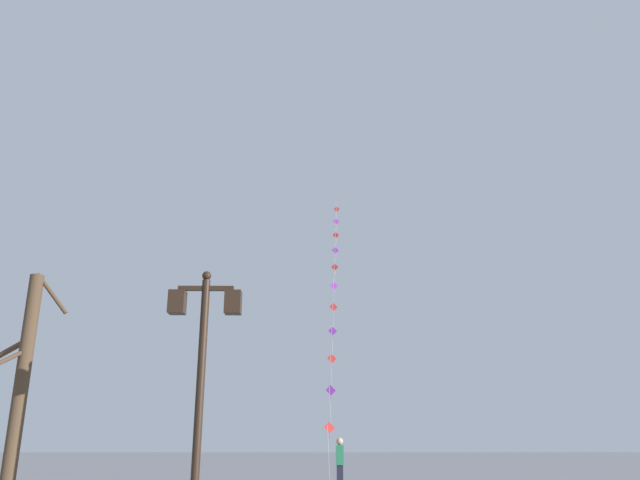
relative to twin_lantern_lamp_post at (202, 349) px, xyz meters
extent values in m
cylinder|color=black|center=(0.00, 0.00, -0.95)|extent=(0.14, 0.14, 4.30)
sphere|color=black|center=(0.00, 0.00, 1.28)|extent=(0.16, 0.16, 0.16)
cube|color=black|center=(0.00, 0.00, 1.05)|extent=(0.97, 0.08, 0.08)
cube|color=black|center=(-0.49, 0.00, 0.80)|extent=(0.28, 0.28, 0.40)
cube|color=beige|center=(-0.49, 0.00, 0.80)|extent=(0.19, 0.19, 0.30)
cube|color=black|center=(0.49, 0.00, 0.80)|extent=(0.28, 0.28, 0.40)
cube|color=beige|center=(0.49, 0.00, 0.80)|extent=(0.19, 0.19, 0.30)
cylinder|color=silver|center=(2.49, 12.63, -1.96)|extent=(0.15, 2.07, 1.93)
cylinder|color=silver|center=(2.60, 14.45, -0.26)|extent=(0.12, 1.60, 1.50)
cylinder|color=silver|center=(2.71, 16.04, 1.22)|extent=(0.12, 1.60, 1.50)
cylinder|color=silver|center=(2.81, 17.63, 2.70)|extent=(0.12, 1.60, 1.50)
cylinder|color=silver|center=(2.91, 19.22, 4.18)|extent=(0.12, 1.60, 1.50)
cylinder|color=silver|center=(3.02, 20.81, 5.67)|extent=(0.12, 1.60, 1.50)
cylinder|color=silver|center=(3.12, 22.40, 7.15)|extent=(0.12, 1.60, 1.50)
cylinder|color=silver|center=(3.22, 23.99, 8.63)|extent=(0.12, 1.60, 1.50)
cylinder|color=silver|center=(3.32, 25.58, 10.11)|extent=(0.12, 1.60, 1.50)
cylinder|color=silver|center=(3.43, 27.17, 11.59)|extent=(0.12, 1.60, 1.50)
cylinder|color=silver|center=(3.53, 28.76, 13.08)|extent=(0.12, 1.60, 1.50)
cube|color=red|center=(2.55, 13.65, -1.00)|extent=(0.42, 0.08, 0.42)
cylinder|color=red|center=(2.55, 13.65, -1.29)|extent=(0.02, 0.06, 0.26)
cube|color=purple|center=(2.66, 15.24, 0.48)|extent=(0.41, 0.11, 0.42)
cylinder|color=purple|center=(2.66, 15.24, 0.19)|extent=(0.03, 0.05, 0.27)
cube|color=red|center=(2.76, 16.83, 1.96)|extent=(0.42, 0.02, 0.42)
cylinder|color=red|center=(2.76, 16.83, 1.68)|extent=(0.02, 0.03, 0.24)
cube|color=purple|center=(2.86, 18.42, 3.44)|extent=(0.42, 0.09, 0.42)
cylinder|color=purple|center=(2.86, 18.42, 3.18)|extent=(0.02, 0.04, 0.20)
cube|color=red|center=(2.96, 20.01, 4.92)|extent=(0.42, 0.06, 0.42)
cylinder|color=red|center=(2.96, 20.01, 4.64)|extent=(0.02, 0.05, 0.25)
cube|color=purple|center=(3.07, 21.60, 6.41)|extent=(0.42, 0.05, 0.42)
cylinder|color=purple|center=(3.07, 21.60, 6.09)|extent=(0.02, 0.05, 0.32)
cube|color=red|center=(3.17, 23.19, 7.89)|extent=(0.41, 0.14, 0.42)
cylinder|color=red|center=(3.17, 23.19, 7.62)|extent=(0.02, 0.03, 0.21)
cube|color=purple|center=(3.27, 24.78, 9.37)|extent=(0.42, 0.08, 0.42)
cylinder|color=purple|center=(3.27, 24.78, 9.05)|extent=(0.02, 0.05, 0.31)
cube|color=red|center=(3.38, 26.37, 10.85)|extent=(0.41, 0.13, 0.42)
cylinder|color=red|center=(3.38, 26.37, 10.59)|extent=(0.02, 0.04, 0.20)
cube|color=purple|center=(3.48, 27.96, 12.33)|extent=(0.42, 0.02, 0.42)
cylinder|color=purple|center=(3.48, 27.96, 12.02)|extent=(0.02, 0.02, 0.30)
cube|color=red|center=(3.58, 29.55, 13.82)|extent=(0.42, 0.09, 0.42)
cylinder|color=red|center=(3.58, 29.55, 13.54)|extent=(0.02, 0.02, 0.23)
cube|color=#1E1E2D|center=(2.78, 10.28, -2.64)|extent=(0.21, 0.30, 0.90)
cube|color=#26724C|center=(2.78, 10.28, -1.91)|extent=(0.25, 0.39, 0.60)
sphere|color=tan|center=(2.78, 10.28, -1.49)|extent=(0.22, 0.22, 0.22)
cylinder|color=#26724C|center=(2.78, 10.50, -1.74)|extent=(0.10, 0.39, 0.50)
cylinder|color=#4C3826|center=(-3.96, 2.18, -0.62)|extent=(0.29, 0.29, 4.94)
cylinder|color=#4C3826|center=(-4.20, 1.72, -0.02)|extent=(0.58, 1.00, 0.66)
cylinder|color=#4C3826|center=(-3.65, 2.28, 1.48)|extent=(0.72, 0.30, 0.86)
cylinder|color=#4C3826|center=(-4.55, 2.40, 0.22)|extent=(1.25, 0.56, 0.63)
camera|label=1|loc=(1.85, -10.64, -1.50)|focal=34.87mm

